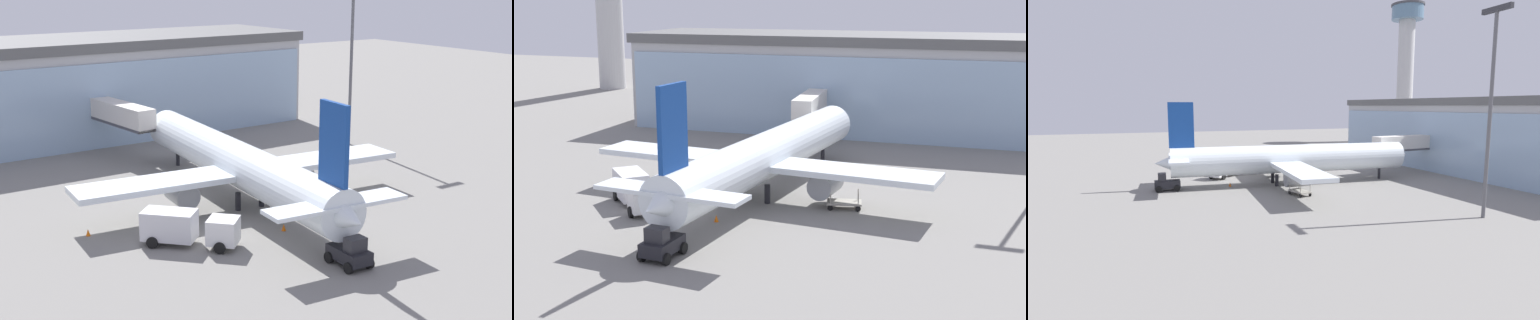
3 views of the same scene
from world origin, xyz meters
The scene contains 9 objects.
ground centered at (0.00, 0.00, 0.00)m, with size 240.00×240.00×0.00m, color gray.
terminal_building centered at (0.00, 40.61, 6.10)m, with size 56.25×18.30×12.18m.
jet_bridge centered at (-1.44, 28.63, 4.69)m, with size 3.77×13.22×6.07m.
airplane centered at (1.08, 6.72, 3.49)m, with size 30.60×36.83×11.36m.
catering_truck centered at (-7.76, -0.12, 1.47)m, with size 6.72×6.71×2.65m.
baggage_cart centered at (8.52, 5.34, 0.50)m, with size 3.11×2.24×1.50m.
pushback_tug centered at (0.03, -9.82, 0.97)m, with size 2.25×3.26×2.30m.
safety_cone_nose centered at (0.19, -1.52, 0.28)m, with size 0.36×0.36×0.55m, color orange.
safety_cone_wingtip centered at (-13.33, 5.91, 0.28)m, with size 0.36×0.36×0.55m, color orange.
Camera 2 is at (22.31, -49.05, 17.06)m, focal length 50.00 mm.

